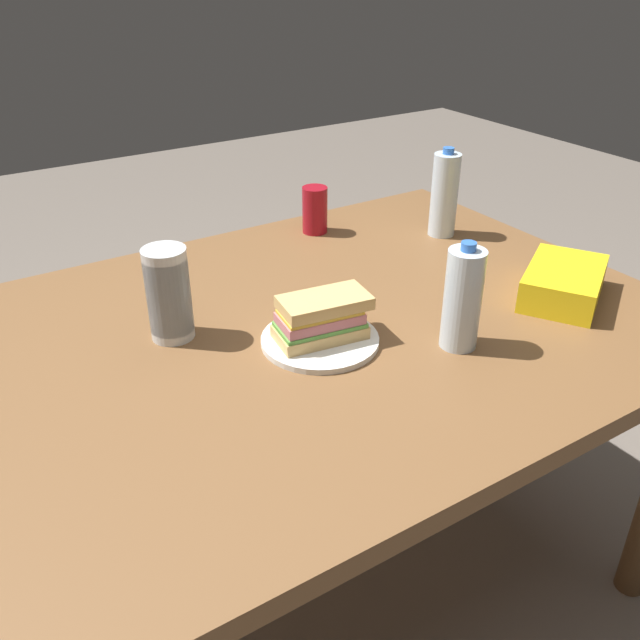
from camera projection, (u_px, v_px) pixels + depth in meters
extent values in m
plane|color=#70665B|center=(299.00, 583.00, 1.72)|extent=(8.00, 8.00, 0.00)
cube|color=brown|center=(293.00, 338.00, 1.36)|extent=(1.56, 1.07, 0.04)
cylinder|color=brown|center=(410.00, 316.00, 2.20)|extent=(0.07, 0.07, 0.71)
cylinder|color=white|center=(320.00, 340.00, 1.30)|extent=(0.23, 0.23, 0.01)
cube|color=#DBB26B|center=(320.00, 332.00, 1.29)|extent=(0.18, 0.11, 0.02)
cube|color=#599E3F|center=(320.00, 325.00, 1.29)|extent=(0.17, 0.11, 0.01)
cube|color=#C6727A|center=(320.00, 318.00, 1.28)|extent=(0.17, 0.10, 0.02)
cube|color=yellow|center=(320.00, 312.00, 1.27)|extent=(0.16, 0.10, 0.01)
cube|color=#DBB26B|center=(324.00, 303.00, 1.28)|extent=(0.18, 0.11, 0.02)
cylinder|color=maroon|center=(315.00, 210.00, 1.77)|extent=(0.07, 0.07, 0.12)
cube|color=yellow|center=(564.00, 283.00, 1.45)|extent=(0.27, 0.25, 0.07)
cylinder|color=silver|center=(444.00, 195.00, 1.73)|extent=(0.07, 0.07, 0.21)
cylinder|color=blue|center=(449.00, 151.00, 1.68)|extent=(0.03, 0.03, 0.02)
cylinder|color=silver|center=(171.00, 315.00, 1.30)|extent=(0.08, 0.08, 0.09)
cylinder|color=silver|center=(170.00, 307.00, 1.30)|extent=(0.08, 0.08, 0.09)
cylinder|color=silver|center=(169.00, 298.00, 1.29)|extent=(0.08, 0.08, 0.09)
cylinder|color=silver|center=(168.00, 290.00, 1.28)|extent=(0.08, 0.08, 0.09)
cylinder|color=silver|center=(167.00, 281.00, 1.27)|extent=(0.08, 0.08, 0.09)
cylinder|color=silver|center=(166.00, 273.00, 1.26)|extent=(0.08, 0.08, 0.09)
cylinder|color=silver|center=(462.00, 300.00, 1.25)|extent=(0.07, 0.07, 0.20)
cylinder|color=blue|center=(469.00, 247.00, 1.20)|extent=(0.03, 0.03, 0.02)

